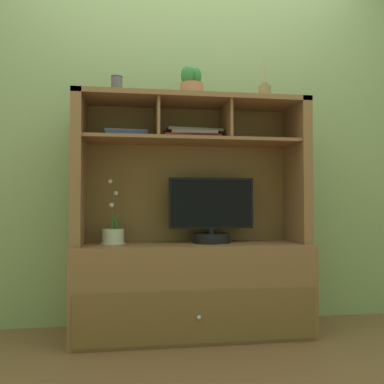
% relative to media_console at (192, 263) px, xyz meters
% --- Properties ---
extents(floor_plane, '(6.00, 6.00, 0.02)m').
position_rel_media_console_xyz_m(floor_plane, '(0.00, -0.01, -0.44)').
color(floor_plane, brown).
rests_on(floor_plane, ground).
extents(back_wall, '(6.00, 0.02, 2.80)m').
position_rel_media_console_xyz_m(back_wall, '(0.00, 0.26, 0.97)').
color(back_wall, '#8CA36B').
rests_on(back_wall, ground).
extents(media_console, '(1.42, 0.51, 1.45)m').
position_rel_media_console_xyz_m(media_console, '(0.00, 0.00, 0.00)').
color(media_console, brown).
rests_on(media_console, ground).
extents(tv_monitor, '(0.53, 0.23, 0.41)m').
position_rel_media_console_xyz_m(tv_monitor, '(0.12, 0.01, 0.29)').
color(tv_monitor, black).
rests_on(tv_monitor, media_console).
extents(potted_orchid, '(0.15, 0.15, 0.39)m').
position_rel_media_console_xyz_m(potted_orchid, '(-0.48, 0.02, 0.17)').
color(potted_orchid, beige).
rests_on(potted_orchid, media_console).
extents(magazine_stack_left, '(0.37, 0.23, 0.07)m').
position_rel_media_console_xyz_m(magazine_stack_left, '(0.01, 0.03, 0.80)').
color(magazine_stack_left, '#353646').
rests_on(magazine_stack_left, media_console).
extents(magazine_stack_centre, '(0.31, 0.25, 0.05)m').
position_rel_media_console_xyz_m(magazine_stack_centre, '(-0.41, 0.03, 0.78)').
color(magazine_stack_centre, slate).
rests_on(magazine_stack_centre, media_console).
extents(diffuser_bottle, '(0.08, 0.08, 0.27)m').
position_rel_media_console_xyz_m(diffuser_bottle, '(0.46, -0.03, 1.07)').
color(diffuser_bottle, olive).
rests_on(diffuser_bottle, media_console).
extents(potted_succulent, '(0.17, 0.17, 0.20)m').
position_rel_media_console_xyz_m(potted_succulent, '(-0.00, 0.00, 1.10)').
color(potted_succulent, '#B66F4E').
rests_on(potted_succulent, media_console).
extents(ceramic_vase, '(0.07, 0.07, 0.13)m').
position_rel_media_console_xyz_m(ceramic_vase, '(-0.46, 0.01, 1.08)').
color(ceramic_vase, '#5A535C').
rests_on(ceramic_vase, media_console).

